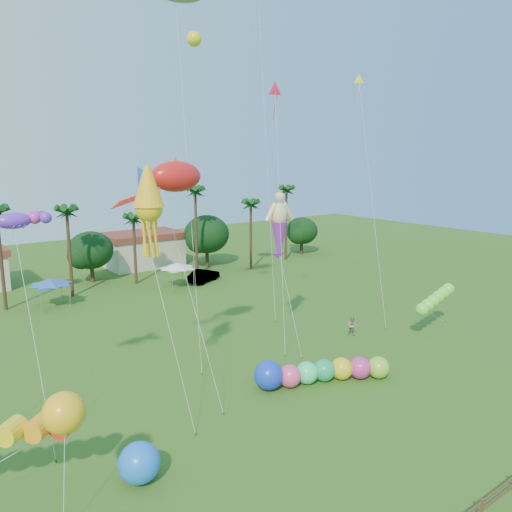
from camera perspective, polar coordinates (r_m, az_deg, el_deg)
ground at (r=28.71m, az=13.00°, el=-21.22°), size 160.00×160.00×0.00m
tree_line at (r=64.26m, az=-15.92°, el=0.99°), size 69.46×8.91×11.00m
buildings_row at (r=68.38m, az=-22.86°, el=-0.81°), size 35.00×7.00×4.00m
tent_row at (r=54.57m, az=-22.26°, el=-2.85°), size 31.00×4.00×0.60m
fence at (r=25.69m, az=24.38°, el=-24.68°), size 36.12×0.12×1.00m
car_b at (r=62.16m, az=-5.98°, el=-2.24°), size 5.17×3.71×1.62m
spectator_b at (r=44.47m, az=10.95°, el=-7.84°), size 1.04×1.07×1.74m
caterpillar_inflatable at (r=35.30m, az=7.03°, el=-12.99°), size 9.32×5.35×1.99m
blue_ball at (r=26.26m, az=-13.20°, el=-22.03°), size 1.99×1.99×1.99m
rainbow_tube at (r=25.27m, az=-25.33°, el=-18.29°), size 8.81×4.78×3.79m
green_worm at (r=44.22m, az=18.45°, el=-5.80°), size 9.04×2.62×3.39m
orange_ball_kite at (r=22.54m, az=-21.10°, el=-16.39°), size 1.97×1.97×5.98m
merman_kite at (r=40.25m, az=2.67°, el=2.94°), size 2.37×4.89×12.06m
fish_kite at (r=32.99m, az=-9.13°, el=8.95°), size 5.58×7.52×15.14m
squid_kite at (r=29.16m, az=-12.15°, el=5.32°), size 2.25×5.24×14.90m
lobster_kite at (r=29.76m, az=-25.99°, el=3.64°), size 3.70×6.14×12.57m
delta_kite_red at (r=40.56m, az=2.22°, el=18.04°), size 2.33×3.72×21.01m
delta_kite_yellow at (r=48.11m, az=11.76°, el=18.36°), size 1.15×5.44×22.55m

